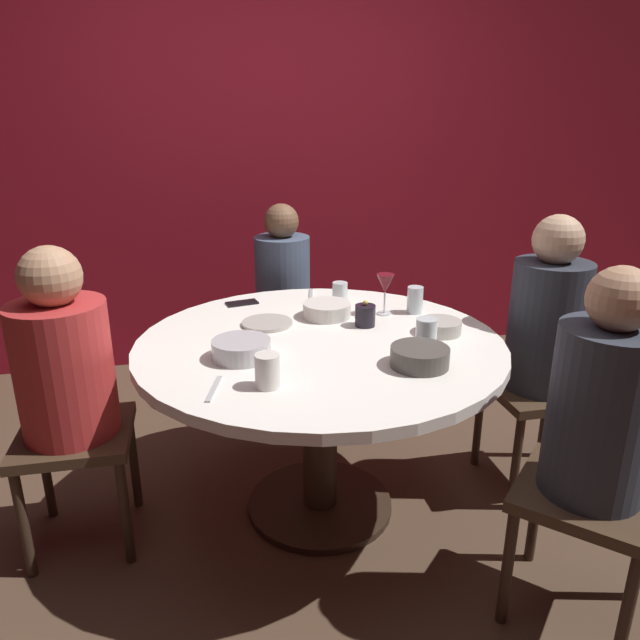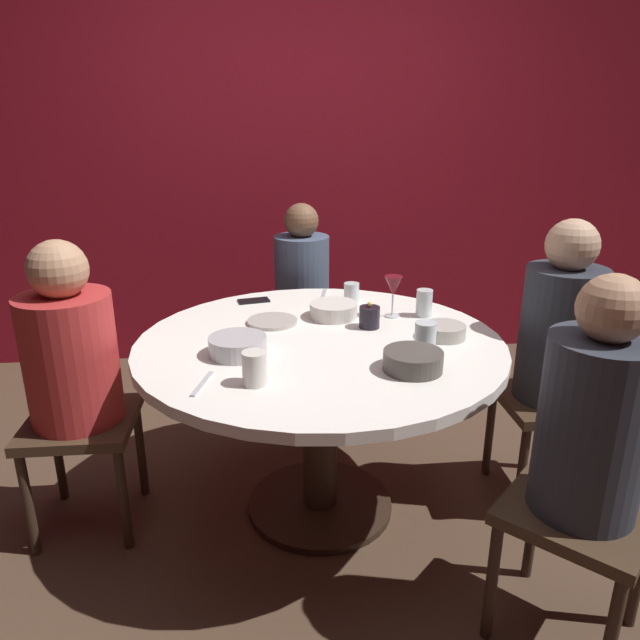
# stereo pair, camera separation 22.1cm
# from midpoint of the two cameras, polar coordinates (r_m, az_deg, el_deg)

# --- Properties ---
(ground_plane) EXTENTS (8.00, 8.00, 0.00)m
(ground_plane) POSITION_cam_midpoint_polar(r_m,az_deg,el_deg) (2.61, -2.54, -17.61)
(ground_plane) COLOR #4C3828
(back_wall) EXTENTS (6.00, 0.10, 2.60)m
(back_wall) POSITION_cam_midpoint_polar(r_m,az_deg,el_deg) (3.85, -7.26, 15.19)
(back_wall) COLOR maroon
(back_wall) RESTS_ON ground
(dining_table) EXTENTS (1.39, 1.39, 0.75)m
(dining_table) POSITION_cam_midpoint_polar(r_m,az_deg,el_deg) (2.30, -2.77, -5.40)
(dining_table) COLOR white
(dining_table) RESTS_ON ground
(seated_diner_left) EXTENTS (0.40, 0.40, 1.16)m
(seated_diner_left) POSITION_cam_midpoint_polar(r_m,az_deg,el_deg) (2.31, -26.03, -4.29)
(seated_diner_left) COLOR #3F2D1E
(seated_diner_left) RESTS_ON ground
(seated_diner_back) EXTENTS (0.40, 0.40, 1.13)m
(seated_diner_back) POSITION_cam_midpoint_polar(r_m,az_deg,el_deg) (3.19, -5.61, 3.40)
(seated_diner_back) COLOR #3F2D1E
(seated_diner_back) RESTS_ON ground
(seated_diner_right) EXTENTS (0.40, 0.40, 1.20)m
(seated_diner_right) POSITION_cam_midpoint_polar(r_m,az_deg,el_deg) (2.56, 18.75, -0.66)
(seated_diner_right) COLOR #3F2D1E
(seated_diner_right) RESTS_ON ground
(seated_diner_front_right) EXTENTS (0.57, 0.57, 1.18)m
(seated_diner_front_right) POSITION_cam_midpoint_polar(r_m,az_deg,el_deg) (1.90, 22.46, -8.64)
(seated_diner_front_right) COLOR #3F2D1E
(seated_diner_front_right) RESTS_ON ground
(candle_holder) EXTENTS (0.08, 0.08, 0.11)m
(candle_holder) POSITION_cam_midpoint_polar(r_m,az_deg,el_deg) (2.37, 1.73, 0.40)
(candle_holder) COLOR black
(candle_holder) RESTS_ON dining_table
(wine_glass) EXTENTS (0.08, 0.08, 0.18)m
(wine_glass) POSITION_cam_midpoint_polar(r_m,az_deg,el_deg) (2.49, 3.79, 3.33)
(wine_glass) COLOR silver
(wine_glass) RESTS_ON dining_table
(dinner_plate) EXTENTS (0.21, 0.21, 0.01)m
(dinner_plate) POSITION_cam_midpoint_polar(r_m,az_deg,el_deg) (2.42, -7.74, -0.34)
(dinner_plate) COLOR #B2ADA3
(dinner_plate) RESTS_ON dining_table
(cell_phone) EXTENTS (0.15, 0.10, 0.01)m
(cell_phone) POSITION_cam_midpoint_polar(r_m,az_deg,el_deg) (2.70, -9.88, 1.59)
(cell_phone) COLOR black
(cell_phone) RESTS_ON dining_table
(bowl_serving_large) EXTENTS (0.21, 0.21, 0.07)m
(bowl_serving_large) POSITION_cam_midpoint_polar(r_m,az_deg,el_deg) (2.10, -10.61, -2.83)
(bowl_serving_large) COLOR #B7B7BC
(bowl_serving_large) RESTS_ON dining_table
(bowl_salad_center) EXTENTS (0.20, 0.20, 0.07)m
(bowl_salad_center) POSITION_cam_midpoint_polar(r_m,az_deg,el_deg) (2.01, 6.51, -3.61)
(bowl_salad_center) COLOR #4C4742
(bowl_salad_center) RESTS_ON dining_table
(bowl_small_white) EXTENTS (0.20, 0.20, 0.06)m
(bowl_small_white) POSITION_cam_midpoint_polar(r_m,az_deg,el_deg) (2.48, -1.89, 0.94)
(bowl_small_white) COLOR silver
(bowl_small_white) RESTS_ON dining_table
(bowl_sauce_side) EXTENTS (0.16, 0.16, 0.05)m
(bowl_sauce_side) POSITION_cam_midpoint_polar(r_m,az_deg,el_deg) (2.32, 8.87, -0.69)
(bowl_sauce_side) COLOR #B2ADA3
(bowl_sauce_side) RESTS_ON dining_table
(cup_near_candle) EXTENTS (0.08, 0.08, 0.11)m
(cup_near_candle) POSITION_cam_midpoint_polar(r_m,az_deg,el_deg) (2.16, 7.36, -1.34)
(cup_near_candle) COLOR silver
(cup_near_candle) RESTS_ON dining_table
(cup_by_left_diner) EXTENTS (0.07, 0.07, 0.12)m
(cup_by_left_diner) POSITION_cam_midpoint_polar(r_m,az_deg,el_deg) (2.54, 6.71, 1.90)
(cup_by_left_diner) COLOR silver
(cup_by_left_diner) RESTS_ON dining_table
(cup_by_right_diner) EXTENTS (0.08, 0.08, 0.11)m
(cup_by_right_diner) POSITION_cam_midpoint_polar(r_m,az_deg,el_deg) (1.86, -8.52, -4.95)
(cup_by_right_diner) COLOR silver
(cup_by_right_diner) RESTS_ON dining_table
(cup_center_front) EXTENTS (0.07, 0.07, 0.09)m
(cup_center_front) POSITION_cam_midpoint_polar(r_m,az_deg,el_deg) (2.70, -0.41, 2.73)
(cup_center_front) COLOR silver
(cup_center_front) RESTS_ON dining_table
(fork_near_plate) EXTENTS (0.05, 0.18, 0.01)m
(fork_near_plate) POSITION_cam_midpoint_polar(r_m,az_deg,el_deg) (2.79, -3.15, 2.44)
(fork_near_plate) COLOR #B7B7BC
(fork_near_plate) RESTS_ON dining_table
(knife_near_plate) EXTENTS (0.06, 0.18, 0.01)m
(knife_near_plate) POSITION_cam_midpoint_polar(r_m,az_deg,el_deg) (1.90, -13.53, -6.54)
(knife_near_plate) COLOR #B7B7BC
(knife_near_plate) RESTS_ON dining_table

